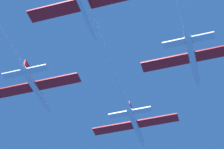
{
  "coord_description": "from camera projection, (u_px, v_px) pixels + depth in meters",
  "views": [
    {
      "loc": [
        15.67,
        -68.82,
        -54.69
      ],
      "look_at": [
        0.18,
        -15.53,
        -0.57
      ],
      "focal_mm": 67.99,
      "sensor_mm": 36.0,
      "label": 1
    }
  ],
  "objects": [
    {
      "name": "jet_lead",
      "position": [
        111.0,
        66.0,
        75.59
      ],
      "size": [
        18.01,
        61.91,
        2.98
      ],
      "color": "white"
    }
  ]
}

